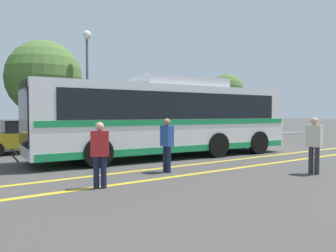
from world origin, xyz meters
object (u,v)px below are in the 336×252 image
object	(u,v)px
street_lamp	(87,62)
tree_0	(227,91)
pedestrian_2	(100,151)
tree_3	(44,78)
transit_bus	(168,117)
parked_car_2	(153,131)
pedestrian_1	(314,142)
parked_car_3	(235,129)
parked_car_1	(29,136)
pedestrian_0	(167,142)

from	to	relation	value
street_lamp	tree_0	xyz separation A→B (m)	(14.74, 3.43, -0.84)
pedestrian_2	street_lamp	xyz separation A→B (m)	(3.96, 10.90, 3.86)
street_lamp	tree_3	size ratio (longest dim) A/B	1.06
transit_bus	parked_car_2	xyz separation A→B (m)	(2.45, 5.05, -0.88)
pedestrian_1	tree_0	bearing A→B (deg)	133.12
transit_bus	street_lamp	distance (m)	7.84
pedestrian_2	tree_3	world-z (taller)	tree_3
transit_bus	parked_car_2	distance (m)	5.68
parked_car_3	pedestrian_2	xyz separation A→B (m)	(-13.86, -8.79, 0.18)
transit_bus	parked_car_3	bearing A→B (deg)	-56.94
parked_car_1	street_lamp	size ratio (longest dim) A/B	0.72
parked_car_2	street_lamp	size ratio (longest dim) A/B	0.64
pedestrian_0	pedestrian_1	distance (m)	4.32
pedestrian_0	tree_3	world-z (taller)	tree_3
parked_car_2	pedestrian_2	xyz separation A→B (m)	(-7.07, -8.78, 0.12)
pedestrian_1	parked_car_2	bearing A→B (deg)	165.01
parked_car_2	pedestrian_2	distance (m)	11.28
transit_bus	pedestrian_0	bearing A→B (deg)	148.49
parked_car_3	parked_car_1	bearing A→B (deg)	89.53
parked_car_1	transit_bus	bearing A→B (deg)	43.70
pedestrian_0	pedestrian_1	size ratio (longest dim) A/B	0.98
street_lamp	tree_0	distance (m)	15.16
transit_bus	pedestrian_2	xyz separation A→B (m)	(-4.62, -3.74, -0.76)
transit_bus	parked_car_3	xyz separation A→B (m)	(9.24, 5.05, -0.94)
tree_3	pedestrian_2	bearing A→B (deg)	-99.33
parked_car_2	street_lamp	distance (m)	5.48
transit_bus	tree_3	bearing A→B (deg)	18.84
parked_car_2	tree_0	size ratio (longest dim) A/B	0.77
tree_0	tree_3	xyz separation A→B (m)	(-16.53, -1.10, 0.01)
pedestrian_2	pedestrian_0	bearing A→B (deg)	44.48
parked_car_2	tree_0	world-z (taller)	tree_0
parked_car_3	tree_0	world-z (taller)	tree_0
parked_car_1	parked_car_3	world-z (taller)	parked_car_1
parked_car_1	pedestrian_2	xyz separation A→B (m)	(-0.25, -8.64, 0.14)
pedestrian_2	street_lamp	distance (m)	12.22
parked_car_1	tree_3	world-z (taller)	tree_3
tree_3	tree_0	bearing A→B (deg)	3.79
pedestrian_0	parked_car_2	bearing A→B (deg)	149.19
pedestrian_1	parked_car_1	bearing A→B (deg)	-160.52
transit_bus	tree_0	xyz separation A→B (m)	(14.08, 10.59, 2.26)
pedestrian_0	tree_3	bearing A→B (deg)	-179.42
pedestrian_1	street_lamp	world-z (taller)	street_lamp
tree_3	pedestrian_1	bearing A→B (deg)	-76.31
street_lamp	parked_car_1	bearing A→B (deg)	-148.63
pedestrian_0	street_lamp	world-z (taller)	street_lamp
tree_0	pedestrian_1	bearing A→B (deg)	-128.35
parked_car_2	pedestrian_0	world-z (taller)	pedestrian_0
tree_0	tree_3	distance (m)	16.57
pedestrian_1	pedestrian_2	xyz separation A→B (m)	(-5.86, 1.90, -0.06)
parked_car_2	pedestrian_2	world-z (taller)	pedestrian_2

